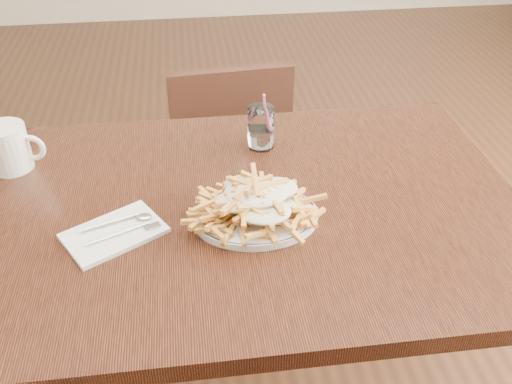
{
  "coord_description": "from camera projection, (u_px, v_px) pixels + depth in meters",
  "views": [
    {
      "loc": [
        -0.09,
        -0.96,
        1.47
      ],
      "look_at": [
        0.03,
        -0.06,
        0.82
      ],
      "focal_mm": 40.0,
      "sensor_mm": 36.0,
      "label": 1
    }
  ],
  "objects": [
    {
      "name": "loaded_fries",
      "position": [
        256.0,
        198.0,
        1.13
      ],
      "size": [
        0.27,
        0.24,
        0.07
      ],
      "color": "gold",
      "rests_on": "fries_plate"
    },
    {
      "name": "fries_plate",
      "position": [
        256.0,
        217.0,
        1.16
      ],
      "size": [
        0.3,
        0.27,
        0.02
      ],
      "color": "white",
      "rests_on": "table"
    },
    {
      "name": "table",
      "position": [
        241.0,
        233.0,
        1.25
      ],
      "size": [
        1.2,
        0.8,
        0.75
      ],
      "color": "black",
      "rests_on": "ground"
    },
    {
      "name": "cutlery",
      "position": [
        114.0,
        229.0,
        1.12
      ],
      "size": [
        0.16,
        0.12,
        0.01
      ],
      "color": "silver",
      "rests_on": "napkin"
    },
    {
      "name": "coffee_mug",
      "position": [
        9.0,
        148.0,
        1.29
      ],
      "size": [
        0.14,
        0.1,
        0.11
      ],
      "color": "white",
      "rests_on": "table"
    },
    {
      "name": "water_glass",
      "position": [
        261.0,
        130.0,
        1.37
      ],
      "size": [
        0.06,
        0.06,
        0.14
      ],
      "color": "white",
      "rests_on": "table"
    },
    {
      "name": "chair_far",
      "position": [
        228.0,
        156.0,
        1.91
      ],
      "size": [
        0.4,
        0.4,
        0.81
      ],
      "color": "black",
      "rests_on": "ground"
    },
    {
      "name": "napkin",
      "position": [
        114.0,
        233.0,
        1.12
      ],
      "size": [
        0.22,
        0.2,
        0.01
      ],
      "primitive_type": "cube",
      "rotation": [
        0.0,
        0.0,
        0.53
      ],
      "color": "white",
      "rests_on": "table"
    }
  ]
}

